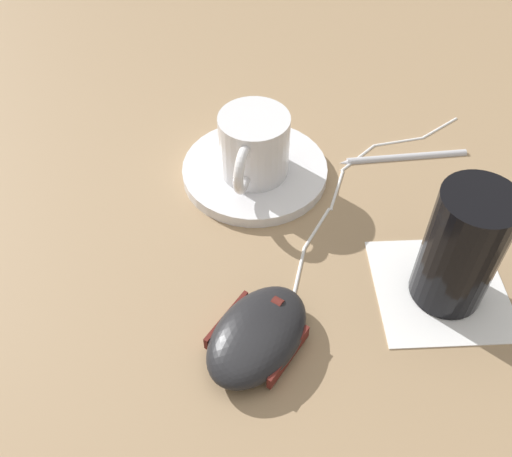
# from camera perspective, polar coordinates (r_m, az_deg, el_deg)

# --- Properties ---
(ground_plane) EXTENTS (3.00, 3.00, 0.00)m
(ground_plane) POSITION_cam_1_polar(r_m,az_deg,el_deg) (0.56, 6.52, -1.78)
(ground_plane) COLOR #9E7F5B
(saucer) EXTENTS (0.16, 0.16, 0.01)m
(saucer) POSITION_cam_1_polar(r_m,az_deg,el_deg) (0.62, -0.12, 5.81)
(saucer) COLOR white
(saucer) RESTS_ON ground
(coffee_cup) EXTENTS (0.07, 0.10, 0.07)m
(coffee_cup) POSITION_cam_1_polar(r_m,az_deg,el_deg) (0.59, -0.26, 8.22)
(coffee_cup) COLOR white
(coffee_cup) RESTS_ON saucer
(computer_mouse) EXTENTS (0.10, 0.12, 0.03)m
(computer_mouse) POSITION_cam_1_polar(r_m,az_deg,el_deg) (0.48, 0.16, -10.62)
(computer_mouse) COLOR black
(computer_mouse) RESTS_ON ground
(mouse_cable) EXTENTS (0.13, 0.31, 0.00)m
(mouse_cable) POSITION_cam_1_polar(r_m,az_deg,el_deg) (0.62, 10.54, 4.66)
(mouse_cable) COLOR white
(mouse_cable) RESTS_ON ground
(napkin_under_glass) EXTENTS (0.15, 0.15, 0.00)m
(napkin_under_glass) POSITION_cam_1_polar(r_m,az_deg,el_deg) (0.55, 17.94, -5.75)
(napkin_under_glass) COLOR white
(napkin_under_glass) RESTS_ON ground
(drinking_glass) EXTENTS (0.06, 0.06, 0.12)m
(drinking_glass) POSITION_cam_1_polar(r_m,az_deg,el_deg) (0.50, 19.89, -1.88)
(drinking_glass) COLOR black
(drinking_glass) RESTS_ON napkin_under_glass
(pen) EXTENTS (0.14, 0.07, 0.01)m
(pen) POSITION_cam_1_polar(r_m,az_deg,el_deg) (0.66, 14.51, 7.15)
(pen) COLOR silver
(pen) RESTS_ON ground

